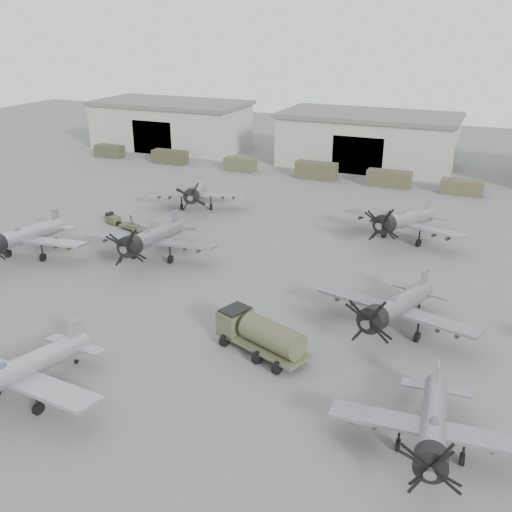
{
  "coord_description": "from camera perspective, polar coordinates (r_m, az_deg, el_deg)",
  "views": [
    {
      "loc": [
        20.33,
        -33.11,
        22.86
      ],
      "look_at": [
        1.05,
        11.97,
        2.5
      ],
      "focal_mm": 40.0,
      "sensor_mm": 36.0,
      "label": 1
    }
  ],
  "objects": [
    {
      "name": "aircraft_far_0",
      "position": [
        74.08,
        -6.06,
        6.32
      ],
      "size": [
        12.55,
        11.34,
        5.08
      ],
      "rotation": [
        0.0,
        0.0,
        0.37
      ],
      "color": "#92959A",
      "rests_on": "ground"
    },
    {
      "name": "support_truck_4",
      "position": [
        87.06,
        13.15,
        7.54
      ],
      "size": [
        6.43,
        2.2,
        2.36
      ],
      "primitive_type": "cube",
      "color": "#42412B",
      "rests_on": "ground"
    },
    {
      "name": "tug_trailer",
      "position": [
        70.02,
        -13.39,
        3.3
      ],
      "size": [
        6.79,
        3.21,
        1.35
      ],
      "rotation": [
        0.0,
        0.0,
        -0.3
      ],
      "color": "#3B3E29",
      "rests_on": "ground"
    },
    {
      "name": "support_truck_1",
      "position": [
        100.23,
        -8.61,
        9.77
      ],
      "size": [
        6.14,
        2.2,
        2.25
      ],
      "primitive_type": "cube",
      "color": "#373824",
      "rests_on": "ground"
    },
    {
      "name": "support_truck_3",
      "position": [
        89.54,
        6.06,
        8.49
      ],
      "size": [
        6.39,
        2.2,
        2.6
      ],
      "primitive_type": "cube",
      "color": "#41412A",
      "rests_on": "ground"
    },
    {
      "name": "aircraft_mid_0",
      "position": [
        62.58,
        -22.41,
        1.77
      ],
      "size": [
        13.68,
        12.31,
        5.43
      ],
      "rotation": [
        0.0,
        0.0,
        0.16
      ],
      "color": "#9B9DA4",
      "rests_on": "ground"
    },
    {
      "name": "aircraft_mid_1",
      "position": [
        58.43,
        -10.57,
        1.74
      ],
      "size": [
        13.74,
        12.36,
        5.46
      ],
      "rotation": [
        0.0,
        0.0,
        0.12
      ],
      "color": "gray",
      "rests_on": "ground"
    },
    {
      "name": "fuel_tanker",
      "position": [
        42.07,
        0.54,
        -7.73
      ],
      "size": [
        7.82,
        4.9,
        2.87
      ],
      "rotation": [
        0.0,
        0.0,
        -0.36
      ],
      "color": "#474A30",
      "rests_on": "ground"
    },
    {
      "name": "aircraft_mid_2",
      "position": [
        45.35,
        13.7,
        -5.01
      ],
      "size": [
        13.11,
        11.8,
        5.21
      ],
      "rotation": [
        0.0,
        0.0,
        -0.24
      ],
      "color": "gray",
      "rests_on": "ground"
    },
    {
      "name": "hangar_center",
      "position": [
        98.97,
        11.11,
        11.37
      ],
      "size": [
        29.0,
        14.8,
        8.7
      ],
      "color": "#A8A99E",
      "rests_on": "ground"
    },
    {
      "name": "ground_crew",
      "position": [
        68.44,
        -12.34,
        3.31
      ],
      "size": [
        0.62,
        0.77,
        1.83
      ],
      "primitive_type": "imported",
      "rotation": [
        0.0,
        0.0,
        1.88
      ],
      "color": "#3D3C28",
      "rests_on": "ground"
    },
    {
      "name": "support_truck_5",
      "position": [
        86.02,
        19.89,
        6.49
      ],
      "size": [
        5.82,
        2.2,
        2.03
      ],
      "primitive_type": "cube",
      "color": "#46452D",
      "rests_on": "ground"
    },
    {
      "name": "ground",
      "position": [
        45.08,
        -7.3,
        -8.12
      ],
      "size": [
        220.0,
        220.0,
        0.0
      ],
      "primitive_type": "plane",
      "color": "#595956",
      "rests_on": "ground"
    },
    {
      "name": "support_truck_2",
      "position": [
        94.09,
        -1.58,
        9.15
      ],
      "size": [
        5.09,
        2.2,
        2.13
      ],
      "primitive_type": "cube",
      "color": "#44472E",
      "rests_on": "ground"
    },
    {
      "name": "aircraft_near_1",
      "position": [
        39.5,
        -23.43,
        -10.84
      ],
      "size": [
        12.93,
        11.64,
        5.16
      ],
      "rotation": [
        0.0,
        0.0,
        -0.08
      ],
      "color": "#9EA0A6",
      "rests_on": "ground"
    },
    {
      "name": "aircraft_far_1",
      "position": [
        64.51,
        14.42,
        3.43
      ],
      "size": [
        13.79,
        12.42,
        5.52
      ],
      "rotation": [
        0.0,
        0.0,
        -0.3
      ],
      "color": "gray",
      "rests_on": "ground"
    },
    {
      "name": "aircraft_near_2",
      "position": [
        34.15,
        17.29,
        -16.08
      ],
      "size": [
        11.61,
        10.45,
        4.63
      ],
      "rotation": [
        0.0,
        0.0,
        0.07
      ],
      "color": "gray",
      "rests_on": "ground"
    },
    {
      "name": "support_truck_0",
      "position": [
        107.25,
        -14.44,
        10.13
      ],
      "size": [
        5.17,
        2.2,
        2.14
      ],
      "primitive_type": "cube",
      "color": "#373B26",
      "rests_on": "ground"
    },
    {
      "name": "hangar_left",
      "position": [
        113.06,
        -8.47,
        12.9
      ],
      "size": [
        29.0,
        14.8,
        8.7
      ],
      "color": "#A8A99E",
      "rests_on": "ground"
    }
  ]
}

